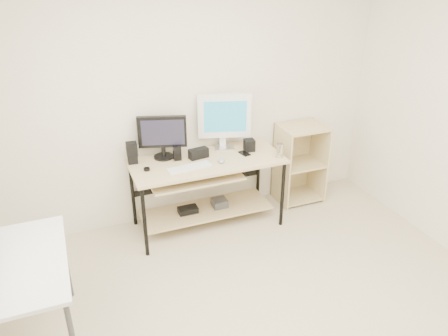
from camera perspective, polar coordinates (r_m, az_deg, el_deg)
name	(u,v)px	position (r m, az deg, el deg)	size (l,w,h in m)	color
room	(273,182)	(2.66, 6.40, -1.87)	(4.01, 4.01, 2.62)	beige
desk	(205,179)	(4.38, -2.55, -1.45)	(1.50, 0.65, 0.75)	#D7BE88
side_table	(21,272)	(3.25, -25.02, -12.23)	(0.60, 1.00, 0.75)	white
shelf_unit	(298,162)	(5.00, 9.68, 0.76)	(0.50, 0.40, 0.90)	#D8C287
black_monitor	(162,134)	(4.27, -8.05, 4.36)	(0.46, 0.20, 0.43)	black
white_imac	(224,118)	(4.43, 0.05, 6.60)	(0.53, 0.20, 0.58)	silver
keyboard	(189,167)	(4.12, -4.57, 0.10)	(0.42, 0.12, 0.01)	white
mouse	(221,160)	(4.22, -0.36, 0.99)	(0.06, 0.10, 0.04)	#ADADB2
center_speaker	(199,153)	(4.31, -3.35, 1.92)	(0.19, 0.09, 0.10)	black
speaker_left	(132,152)	(4.27, -11.92, 2.01)	(0.11, 0.11, 0.21)	black
speaker_right	(249,145)	(4.47, 3.32, 3.00)	(0.10, 0.10, 0.12)	black
audio_controller	(177,153)	(4.27, -6.13, 1.96)	(0.08, 0.05, 0.15)	black
volume_puck	(147,169)	(4.13, -10.05, -0.15)	(0.06, 0.06, 0.02)	black
smartphone	(244,153)	(4.41, 2.68, 1.91)	(0.07, 0.13, 0.01)	black
coaster	(279,156)	(4.38, 7.24, 1.53)	(0.08, 0.08, 0.01)	#A67A4B
drinking_glass	(280,150)	(4.36, 7.29, 2.35)	(0.07, 0.07, 0.13)	white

